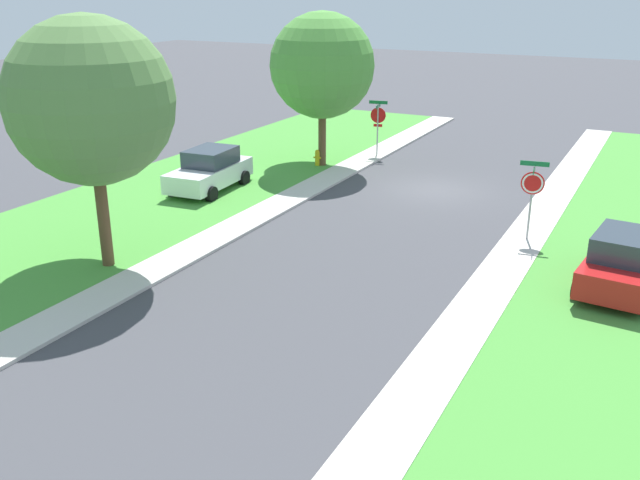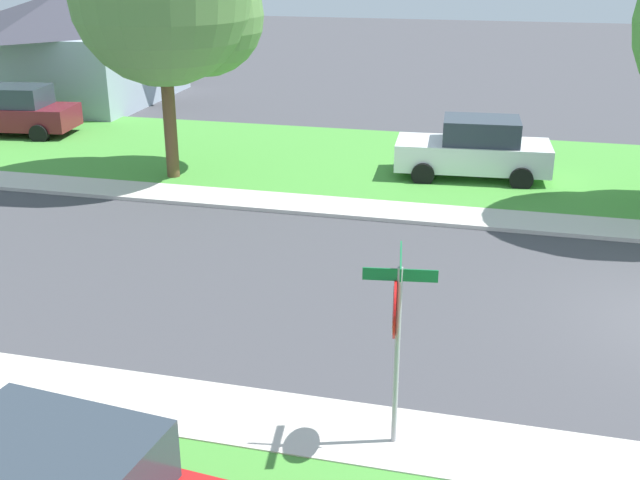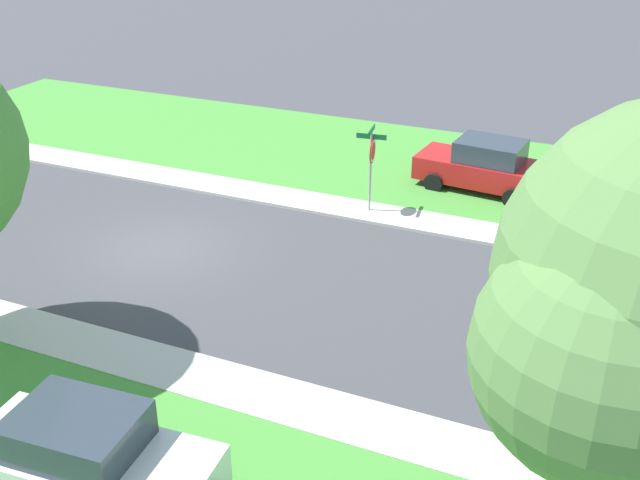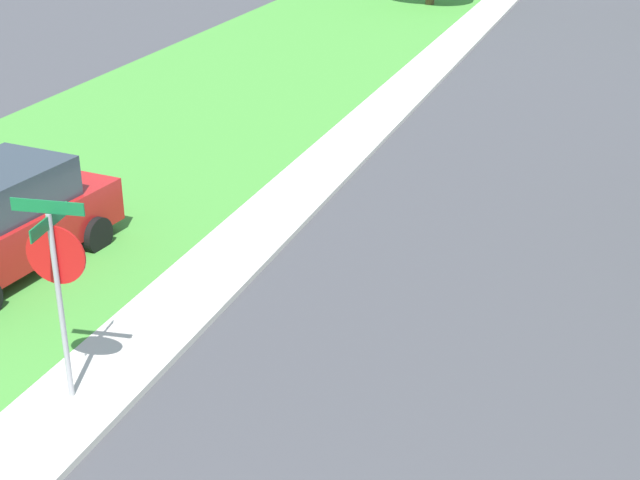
% 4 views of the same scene
% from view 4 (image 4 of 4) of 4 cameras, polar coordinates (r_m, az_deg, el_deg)
% --- Properties ---
extents(sidewalk_west, '(1.40, 56.00, 0.10)m').
position_cam_4_polar(sidewalk_west, '(18.12, -1.75, 2.64)').
color(sidewalk_west, beige).
rests_on(sidewalk_west, ground).
extents(lawn_west, '(8.00, 56.00, 0.08)m').
position_cam_4_polar(lawn_west, '(20.24, -14.25, 4.21)').
color(lawn_west, '#479338').
rests_on(lawn_west, ground).
extents(stop_sign_far_corner, '(0.91, 0.91, 2.77)m').
position_cam_4_polar(stop_sign_far_corner, '(11.48, -15.95, -1.68)').
color(stop_sign_far_corner, '#9E9EA3').
rests_on(stop_sign_far_corner, ground).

